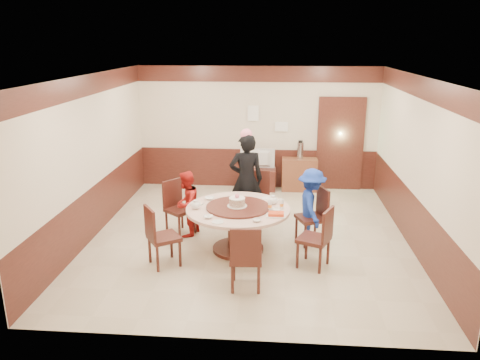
# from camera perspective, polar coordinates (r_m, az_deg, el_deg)

# --- Properties ---
(room) EXTENTS (6.00, 6.04, 2.84)m
(room) POSITION_cam_1_polar(r_m,az_deg,el_deg) (8.03, 1.24, 0.22)
(room) COLOR beige
(room) RESTS_ON ground
(banquet_table) EXTENTS (1.69, 1.69, 0.78)m
(banquet_table) POSITION_cam_1_polar(r_m,az_deg,el_deg) (7.66, -0.24, -4.93)
(banquet_table) COLOR #431B14
(banquet_table) RESTS_ON ground
(chair_0) EXTENTS (0.58, 0.57, 0.97)m
(chair_0) POSITION_cam_1_polar(r_m,az_deg,el_deg) (8.12, 8.74, -5.56)
(chair_0) COLOR #431B14
(chair_0) RESTS_ON ground
(chair_1) EXTENTS (0.46, 0.47, 0.97)m
(chair_1) POSITION_cam_1_polar(r_m,az_deg,el_deg) (8.96, 2.20, -3.21)
(chair_1) COLOR #431B14
(chair_1) RESTS_ON ground
(chair_2) EXTENTS (0.62, 0.62, 0.97)m
(chair_2) POSITION_cam_1_polar(r_m,az_deg,el_deg) (8.48, -7.36, -4.52)
(chair_2) COLOR #431B14
(chair_2) RESTS_ON ground
(chair_3) EXTENTS (0.61, 0.61, 0.97)m
(chair_3) POSITION_cam_1_polar(r_m,az_deg,el_deg) (7.37, -9.37, -8.01)
(chair_3) COLOR #431B14
(chair_3) RESTS_ON ground
(chair_4) EXTENTS (0.46, 0.47, 0.97)m
(chair_4) POSITION_cam_1_polar(r_m,az_deg,el_deg) (6.64, 0.72, -10.69)
(chair_4) COLOR #431B14
(chair_4) RESTS_ON ground
(chair_5) EXTENTS (0.59, 0.58, 0.97)m
(chair_5) POSITION_cam_1_polar(r_m,az_deg,el_deg) (7.31, 9.09, -8.20)
(chair_5) COLOR #431B14
(chair_5) RESTS_ON ground
(person_standing) EXTENTS (0.70, 0.52, 1.74)m
(person_standing) POSITION_cam_1_polar(r_m,az_deg,el_deg) (8.67, 0.76, 0.04)
(person_standing) COLOR black
(person_standing) RESTS_ON ground
(person_red) EXTENTS (0.58, 0.67, 1.18)m
(person_red) POSITION_cam_1_polar(r_m,az_deg,el_deg) (8.29, -6.54, -2.91)
(person_red) COLOR red
(person_red) RESTS_ON ground
(person_blue) EXTENTS (0.58, 0.89, 1.29)m
(person_blue) POSITION_cam_1_polar(r_m,az_deg,el_deg) (8.06, 8.70, -3.14)
(person_blue) COLOR #18359C
(person_blue) RESTS_ON ground
(birthday_cake) EXTENTS (0.32, 0.32, 0.21)m
(birthday_cake) POSITION_cam_1_polar(r_m,az_deg,el_deg) (7.54, -0.36, -2.68)
(birthday_cake) COLOR white
(birthday_cake) RESTS_ON banquet_table
(teapot_left) EXTENTS (0.17, 0.15, 0.13)m
(teapot_left) POSITION_cam_1_polar(r_m,az_deg,el_deg) (7.55, -5.41, -3.09)
(teapot_left) COLOR white
(teapot_left) RESTS_ON banquet_table
(teapot_right) EXTENTS (0.17, 0.15, 0.13)m
(teapot_right) POSITION_cam_1_polar(r_m,az_deg,el_deg) (7.76, 4.08, -2.50)
(teapot_right) COLOR white
(teapot_right) RESTS_ON banquet_table
(bowl_0) EXTENTS (0.16, 0.16, 0.04)m
(bowl_0) POSITION_cam_1_polar(r_m,az_deg,el_deg) (7.98, -3.74, -2.25)
(bowl_0) COLOR white
(bowl_0) RESTS_ON banquet_table
(bowl_1) EXTENTS (0.13, 0.13, 0.04)m
(bowl_1) POSITION_cam_1_polar(r_m,az_deg,el_deg) (7.02, 2.06, -4.94)
(bowl_1) COLOR white
(bowl_1) RESTS_ON banquet_table
(bowl_2) EXTENTS (0.14, 0.14, 0.04)m
(bowl_2) POSITION_cam_1_polar(r_m,az_deg,el_deg) (7.17, -3.90, -4.51)
(bowl_2) COLOR white
(bowl_2) RESTS_ON banquet_table
(bowl_3) EXTENTS (0.15, 0.15, 0.05)m
(bowl_3) POSITION_cam_1_polar(r_m,az_deg,el_deg) (7.44, 4.43, -3.67)
(bowl_3) COLOR white
(bowl_3) RESTS_ON banquet_table
(bowl_4) EXTENTS (0.16, 0.16, 0.04)m
(bowl_4) POSITION_cam_1_polar(r_m,az_deg,el_deg) (7.72, -5.41, -2.94)
(bowl_4) COLOR white
(bowl_4) RESTS_ON banquet_table
(saucer_near) EXTENTS (0.18, 0.18, 0.01)m
(saucer_near) POSITION_cam_1_polar(r_m,az_deg,el_deg) (7.00, -2.74, -5.13)
(saucer_near) COLOR white
(saucer_near) RESTS_ON banquet_table
(saucer_far) EXTENTS (0.18, 0.18, 0.01)m
(saucer_far) POSITION_cam_1_polar(r_m,az_deg,el_deg) (8.03, 3.26, -2.22)
(saucer_far) COLOR white
(saucer_far) RESTS_ON banquet_table
(shrimp_platter) EXTENTS (0.30, 0.20, 0.06)m
(shrimp_platter) POSITION_cam_1_polar(r_m,az_deg,el_deg) (7.24, 4.41, -4.23)
(shrimp_platter) COLOR white
(shrimp_platter) RESTS_ON banquet_table
(bottle_0) EXTENTS (0.06, 0.06, 0.16)m
(bottle_0) POSITION_cam_1_polar(r_m,az_deg,el_deg) (7.46, 3.67, -3.12)
(bottle_0) COLOR white
(bottle_0) RESTS_ON banquet_table
(bottle_1) EXTENTS (0.06, 0.06, 0.16)m
(bottle_1) POSITION_cam_1_polar(r_m,az_deg,el_deg) (7.53, 5.10, -2.96)
(bottle_1) COLOR white
(bottle_1) RESTS_ON banquet_table
(tv_stand) EXTENTS (0.85, 0.45, 0.50)m
(tv_stand) POSITION_cam_1_polar(r_m,az_deg,el_deg) (10.88, 2.11, 0.13)
(tv_stand) COLOR #431B14
(tv_stand) RESTS_ON ground
(television) EXTENTS (0.80, 0.13, 0.46)m
(television) POSITION_cam_1_polar(r_m,az_deg,el_deg) (10.75, 2.14, 2.57)
(television) COLOR #939496
(television) RESTS_ON tv_stand
(side_cabinet) EXTENTS (0.80, 0.40, 0.75)m
(side_cabinet) POSITION_cam_1_polar(r_m,az_deg,el_deg) (10.88, 7.24, 0.69)
(side_cabinet) COLOR brown
(side_cabinet) RESTS_ON ground
(thermos) EXTENTS (0.15, 0.15, 0.38)m
(thermos) POSITION_cam_1_polar(r_m,az_deg,el_deg) (10.74, 7.36, 3.59)
(thermos) COLOR silver
(thermos) RESTS_ON side_cabinet
(notice_left) EXTENTS (0.25, 0.00, 0.35)m
(notice_left) POSITION_cam_1_polar(r_m,az_deg,el_deg) (10.76, 1.61, 8.14)
(notice_left) COLOR white
(notice_left) RESTS_ON room
(notice_right) EXTENTS (0.30, 0.00, 0.22)m
(notice_right) POSITION_cam_1_polar(r_m,az_deg,el_deg) (10.79, 5.07, 6.49)
(notice_right) COLOR white
(notice_right) RESTS_ON room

